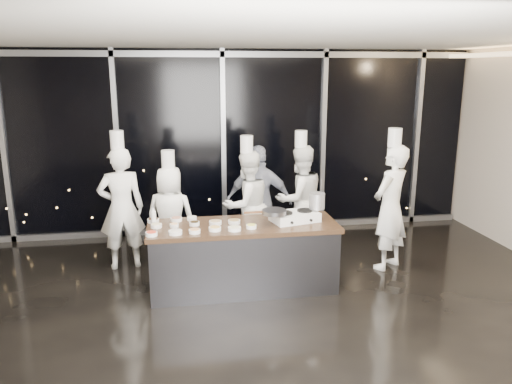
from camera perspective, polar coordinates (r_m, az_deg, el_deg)
ground at (r=6.01m, az=-0.25°, el=-14.48°), size 9.00×9.00×0.00m
room_shell at (r=5.36m, az=1.60°, el=7.34°), size 9.02×7.02×3.21m
window_wall at (r=8.79m, az=-3.76°, el=5.60°), size 8.90×0.11×3.20m
demo_counter at (r=6.63m, az=-1.48°, el=-7.37°), size 2.46×0.86×0.90m
stove at (r=6.61m, az=4.45°, el=-2.80°), size 0.67×0.50×0.14m
frying_pan at (r=6.43m, az=2.02°, el=-2.29°), size 0.57×0.38×0.05m
stock_pot at (r=6.70m, az=6.97°, el=-1.01°), size 0.26×0.26×0.21m
prep_bowls at (r=6.39m, az=-6.95°, el=-3.82°), size 1.37×0.71×0.05m
squeeze_bottle at (r=6.56m, az=-11.62°, el=-2.75°), size 0.06×0.06×0.23m
chef_far_left at (r=7.46m, az=-15.12°, el=-1.69°), size 0.72×0.54×2.02m
chef_left at (r=7.45m, az=-9.76°, el=-2.63°), size 0.84×0.66×1.73m
chef_center at (r=7.61m, az=-1.05°, el=-1.44°), size 1.00×0.92×1.90m
guest at (r=7.73m, az=0.38°, el=-1.04°), size 1.08×0.63×1.74m
chef_right at (r=7.90m, az=5.01°, el=-0.77°), size 0.99×0.87×1.94m
chef_side at (r=7.45m, az=15.10°, el=-1.59°), size 0.80×0.75×2.06m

